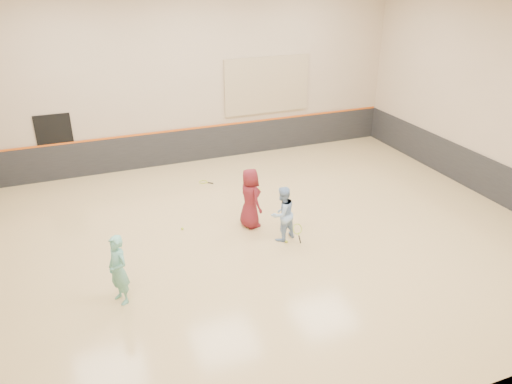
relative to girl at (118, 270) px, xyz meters
name	(u,v)px	position (x,y,z in m)	size (l,w,h in m)	color
room	(256,211)	(3.58, 1.34, 0.03)	(15.04, 12.04, 6.22)	tan
wainscot_back	(194,145)	(3.58, 7.31, -0.18)	(14.90, 0.04, 1.20)	#232326
wainscot_right	(483,176)	(11.05, 1.34, -0.18)	(0.04, 11.90, 1.20)	#232326
accent_stripe	(193,128)	(3.58, 7.30, 0.44)	(14.90, 0.03, 0.06)	#D85914
acoustic_panel	(267,85)	(6.38, 7.29, 1.72)	(3.20, 0.08, 2.00)	tan
doorway	(57,148)	(-0.92, 7.32, 0.32)	(1.10, 0.05, 2.20)	black
girl	(118,270)	(0.00, 0.00, 0.00)	(0.57, 0.37, 1.56)	#6CBBAA
instructor	(282,214)	(4.22, 1.11, -0.05)	(0.71, 0.55, 1.47)	#96B9E8
young_man	(250,198)	(3.72, 2.07, 0.05)	(0.81, 0.53, 1.66)	maroon
held_racket	(297,229)	(4.50, 0.79, -0.38)	(0.28, 0.28, 0.58)	#A8CF2D
spare_racket	(203,182)	(3.33, 5.35, -0.75)	(0.61, 0.61, 0.05)	#C5E131
ball_under_racket	(286,242)	(4.25, 0.88, -0.74)	(0.07, 0.07, 0.07)	#C0CD2F
ball_in_hand	(259,190)	(3.93, 1.97, 0.31)	(0.07, 0.07, 0.07)	yellow
ball_beside_spare	(182,229)	(1.93, 2.53, -0.74)	(0.07, 0.07, 0.07)	#C4E435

